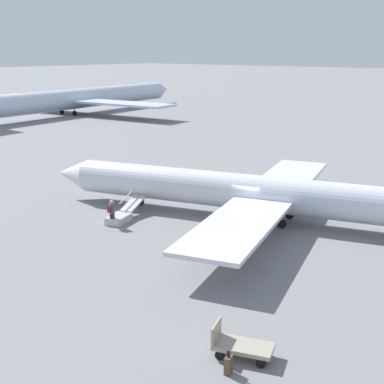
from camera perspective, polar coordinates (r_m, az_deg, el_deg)
ground_plane at (r=36.24m, az=6.04°, el=-2.86°), size 600.00×600.00×0.00m
airplane_main at (r=35.48m, az=7.52°, el=-0.15°), size 30.48×23.82×6.26m
airplane_taxiing_distant at (r=98.31m, az=-11.70°, el=9.78°), size 39.84×51.21×9.04m
boarding_stairs at (r=35.79m, az=-7.50°, el=-2.53°), size 2.14×4.13×1.60m
passenger at (r=34.69m, az=-8.55°, el=-2.03°), size 0.42×0.57×1.74m
luggage_cart at (r=20.61m, az=5.14°, el=-15.99°), size 2.44×1.79×1.22m
suitcase at (r=19.74m, az=3.90°, el=-17.92°), size 0.31×0.41×0.88m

